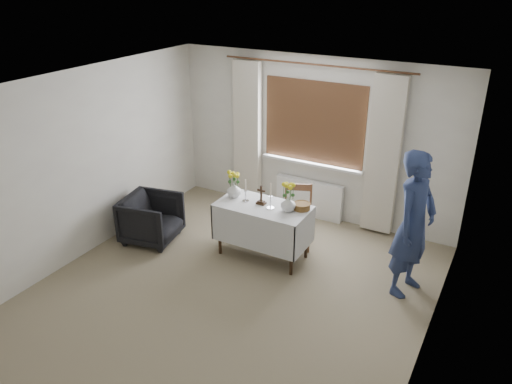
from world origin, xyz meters
TOP-DOWN VIEW (x-y plane):
  - ground at (0.00, 0.00)m, footprint 5.00×5.00m
  - altar_table at (-0.06, 1.00)m, footprint 1.24×0.64m
  - wooden_chair at (0.22, 1.47)m, footprint 0.53×0.53m
  - armchair at (-1.67, 0.61)m, footprint 0.87×0.86m
  - person at (1.84, 1.15)m, footprint 0.59×0.75m
  - radiator at (0.00, 2.42)m, footprint 1.10×0.10m
  - wooden_cross at (-0.11, 1.03)m, footprint 0.12×0.09m
  - candlestick_left at (-0.33, 1.00)m, footprint 0.12×0.12m
  - candlestick_right at (0.06, 0.97)m, footprint 0.11×0.11m
  - flower_vase_left at (-0.54, 1.06)m, footprint 0.21×0.21m
  - flower_vase_right at (0.29, 1.02)m, footprint 0.20×0.20m
  - wicker_basket at (0.42, 1.15)m, footprint 0.28×0.28m

SIDE VIEW (x-z plane):
  - ground at x=0.00m, z-range 0.00..0.00m
  - radiator at x=0.00m, z-range 0.00..0.60m
  - armchair at x=-1.67m, z-range 0.00..0.68m
  - altar_table at x=-0.06m, z-range 0.00..0.76m
  - wooden_chair at x=0.22m, z-range 0.00..0.89m
  - wicker_basket at x=0.42m, z-range 0.76..0.85m
  - flower_vase_left at x=-0.54m, z-range 0.76..0.97m
  - flower_vase_right at x=0.29m, z-range 0.76..0.97m
  - wooden_cross at x=-0.11m, z-range 0.76..1.02m
  - person at x=1.84m, z-range 0.00..1.80m
  - candlestick_left at x=-0.33m, z-range 0.76..1.08m
  - candlestick_right at x=0.06m, z-range 0.76..1.12m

